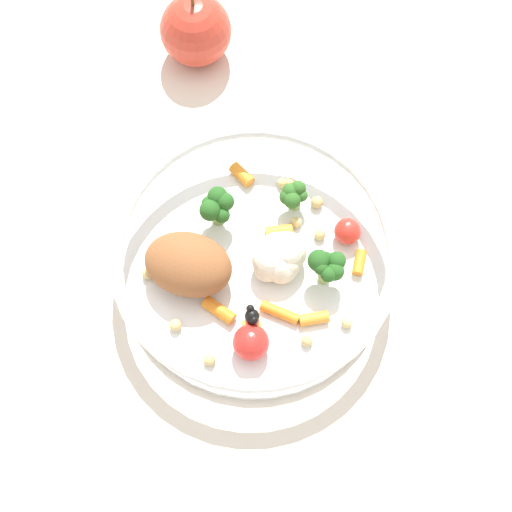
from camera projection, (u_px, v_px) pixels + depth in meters
ground_plane at (260, 274)px, 0.68m from camera, size 2.40×2.40×0.00m
food_container at (253, 257)px, 0.65m from camera, size 0.25×0.25×0.06m
loose_apple at (196, 30)px, 0.75m from camera, size 0.07×0.07×0.09m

